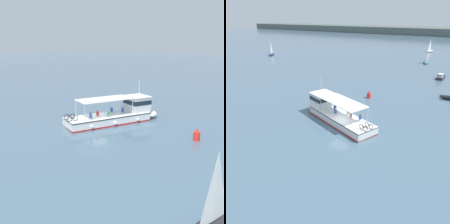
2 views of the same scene
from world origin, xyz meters
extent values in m
plane|color=slate|center=(0.00, 0.00, 0.00)|extent=(400.00, 400.00, 0.00)
cube|color=white|center=(-0.74, 1.25, 0.55)|extent=(11.24, 6.71, 1.10)
ellipsoid|color=white|center=(-6.57, 3.37, 0.55)|extent=(3.08, 3.52, 1.01)
cube|color=red|center=(-0.74, 1.25, 0.10)|extent=(11.26, 6.75, 0.16)
cube|color=#2D2D33|center=(-0.74, 1.25, 1.02)|extent=(11.26, 6.77, 0.10)
cube|color=white|center=(-4.87, 2.76, 2.05)|extent=(3.38, 3.45, 1.90)
cube|color=#19232D|center=(-4.87, 2.76, 2.38)|extent=(3.43, 3.52, 0.56)
cube|color=white|center=(-4.87, 2.76, 3.06)|extent=(3.58, 3.65, 0.12)
cube|color=white|center=(-0.32, 1.09, 3.15)|extent=(7.30, 5.06, 0.10)
cylinder|color=silver|center=(-3.84, 0.93, 2.10)|extent=(0.08, 0.08, 2.00)
cylinder|color=silver|center=(-2.91, 3.49, 2.10)|extent=(0.08, 0.08, 2.00)
cylinder|color=silver|center=(2.27, -1.30, 2.10)|extent=(0.08, 0.08, 2.00)
cylinder|color=silver|center=(3.20, 1.26, 2.10)|extent=(0.08, 0.08, 2.00)
cylinder|color=silver|center=(-5.16, 2.86, 4.22)|extent=(0.06, 0.06, 2.20)
sphere|color=white|center=(-3.32, 4.09, 0.50)|extent=(0.36, 0.36, 0.36)
sphere|color=white|center=(-0.22, 2.95, 0.50)|extent=(0.36, 0.36, 0.36)
sphere|color=white|center=(2.69, 1.89, 0.50)|extent=(0.36, 0.36, 0.36)
torus|color=black|center=(3.38, -0.74, 1.43)|extent=(0.64, 0.28, 0.66)
torus|color=black|center=(4.04, -0.98, 1.43)|extent=(0.64, 0.28, 0.66)
cylinder|color=maroon|center=(3.71, -0.86, 1.55)|extent=(0.68, 0.30, 0.06)
torus|color=black|center=(3.69, 0.11, 1.43)|extent=(0.64, 0.28, 0.66)
torus|color=black|center=(4.34, -0.13, 1.43)|extent=(0.64, 0.28, 0.66)
cylinder|color=#232328|center=(4.02, -0.01, 1.55)|extent=(0.68, 0.30, 0.06)
cube|color=#2D4CA5|center=(2.22, 1.18, 1.56)|extent=(0.32, 0.38, 0.52)
sphere|color=#9E7051|center=(2.22, 1.18, 1.93)|extent=(0.20, 0.20, 0.20)
cube|color=red|center=(0.92, 1.05, 1.56)|extent=(0.32, 0.38, 0.52)
sphere|color=#9E7051|center=(0.92, 1.05, 1.93)|extent=(0.20, 0.20, 0.20)
cube|color=#338C4C|center=(0.02, 2.01, 1.56)|extent=(0.32, 0.38, 0.52)
sphere|color=beige|center=(0.02, 2.01, 1.93)|extent=(0.20, 0.20, 0.20)
cube|color=#2D4CA5|center=(-1.55, 1.17, 1.56)|extent=(0.32, 0.38, 0.52)
sphere|color=tan|center=(-1.55, 1.17, 1.93)|extent=(0.20, 0.20, 0.20)
cube|color=#2D4CA5|center=(-2.38, 2.33, 1.56)|extent=(0.32, 0.38, 0.52)
sphere|color=tan|center=(-2.38, 2.33, 1.93)|extent=(0.20, 0.20, 0.20)
cube|color=#232328|center=(6.02, 33.17, 0.28)|extent=(1.46, 3.66, 0.56)
cube|color=white|center=(6.00, 32.54, 0.91)|extent=(1.11, 1.67, 0.70)
cube|color=#19232D|center=(6.00, 32.54, 1.09)|extent=(1.14, 1.67, 0.28)
ellipsoid|color=navy|center=(-51.84, 34.69, 0.30)|extent=(3.69, 4.83, 0.60)
cylinder|color=silver|center=(-51.69, 34.44, 3.00)|extent=(0.08, 0.08, 4.80)
pyramid|color=white|center=(-52.16, 35.15, 2.69)|extent=(0.94, 1.48, 4.08)
ellipsoid|color=white|center=(-5.77, 74.60, 0.30)|extent=(2.39, 4.99, 0.60)
cylinder|color=silver|center=(-5.71, 74.89, 3.00)|extent=(0.08, 0.08, 4.80)
pyramid|color=white|center=(-5.86, 74.05, 2.69)|extent=(0.42, 1.67, 4.08)
ellipsoid|color=teal|center=(-1.42, 50.22, 0.30)|extent=(2.28, 4.98, 0.60)
cylinder|color=silver|center=(-1.48, 50.51, 3.00)|extent=(0.08, 0.08, 4.80)
pyramid|color=white|center=(-1.29, 49.68, 2.69)|extent=(0.38, 1.68, 4.08)
cylinder|color=red|center=(-2.01, 12.42, 0.45)|extent=(0.70, 0.70, 0.90)
cone|color=red|center=(-2.01, 12.42, 1.15)|extent=(0.42, 0.42, 0.50)
camera|label=1|loc=(24.58, 23.53, 9.98)|focal=44.71mm
camera|label=2|loc=(14.08, -22.06, 13.47)|focal=36.35mm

